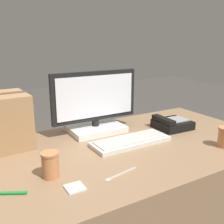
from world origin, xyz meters
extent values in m
cube|color=#8C6B4C|center=(0.00, 0.00, 0.36)|extent=(1.80, 0.90, 0.73)
cube|color=white|center=(0.03, 0.29, 0.75)|extent=(0.33, 0.24, 0.03)
cylinder|color=black|center=(0.03, 0.29, 0.78)|extent=(0.04, 0.04, 0.04)
cube|color=black|center=(0.03, 0.29, 0.95)|extent=(0.55, 0.03, 0.30)
cube|color=white|center=(0.03, 0.27, 0.95)|extent=(0.50, 0.01, 0.25)
cube|color=beige|center=(0.10, 0.01, 0.74)|extent=(0.44, 0.17, 0.02)
cube|color=#B7B2A8|center=(0.10, 0.01, 0.75)|extent=(0.41, 0.14, 0.01)
cube|color=black|center=(0.48, 0.08, 0.76)|extent=(0.21, 0.20, 0.05)
cube|color=black|center=(0.40, 0.09, 0.80)|extent=(0.05, 0.18, 0.03)
cube|color=gray|center=(0.52, 0.08, 0.78)|extent=(0.12, 0.12, 0.01)
cylinder|color=#BC7547|center=(-0.39, -0.13, 0.78)|extent=(0.07, 0.07, 0.10)
cylinder|color=#BC7547|center=(-0.39, -0.13, 0.83)|extent=(0.08, 0.08, 0.01)
cube|color=#B2B2B7|center=(-0.11, -0.25, 0.73)|extent=(0.15, 0.03, 0.00)
ellipsoid|color=#B2B2B7|center=(-0.19, -0.27, 0.73)|extent=(0.03, 0.03, 0.00)
cylinder|color=#198C33|center=(-0.57, -0.17, 0.74)|extent=(0.13, 0.08, 0.01)
cube|color=silver|center=(-0.34, -0.26, 0.73)|extent=(0.07, 0.07, 0.01)
camera|label=1|loc=(-0.66, -1.10, 1.28)|focal=42.00mm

